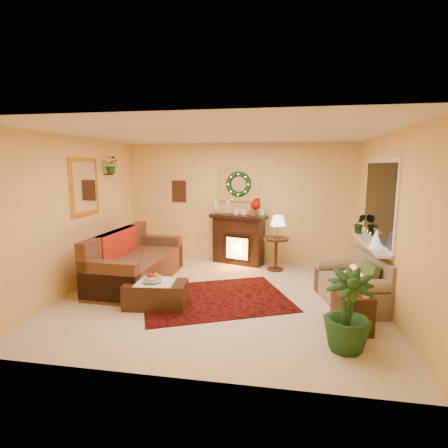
% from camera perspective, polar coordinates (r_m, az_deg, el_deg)
% --- Properties ---
extents(floor, '(5.00, 5.00, 0.00)m').
position_cam_1_polar(floor, '(5.83, -0.60, -11.79)').
color(floor, beige).
rests_on(floor, ground).
extents(ceiling, '(5.00, 5.00, 0.00)m').
position_cam_1_polar(ceiling, '(5.45, -0.65, 14.59)').
color(ceiling, white).
rests_on(ceiling, ground).
extents(wall_back, '(5.00, 5.00, 0.00)m').
position_cam_1_polar(wall_back, '(7.70, 2.41, 3.40)').
color(wall_back, '#EFD88C').
rests_on(wall_back, ground).
extents(wall_front, '(5.00, 5.00, 0.00)m').
position_cam_1_polar(wall_front, '(3.34, -7.62, -4.70)').
color(wall_front, '#EFD88C').
rests_on(wall_front, ground).
extents(wall_left, '(4.50, 4.50, 0.00)m').
position_cam_1_polar(wall_left, '(6.43, -23.12, 1.44)').
color(wall_left, '#EFD88C').
rests_on(wall_left, ground).
extents(wall_right, '(4.50, 4.50, 0.00)m').
position_cam_1_polar(wall_right, '(5.61, 25.37, 0.22)').
color(wall_right, '#EFD88C').
rests_on(wall_right, ground).
extents(area_rug, '(2.76, 2.47, 0.01)m').
position_cam_1_polar(area_rug, '(5.76, -1.41, -12.00)').
color(area_rug, '#4C1305').
rests_on(area_rug, floor).
extents(sofa, '(1.05, 2.24, 0.95)m').
position_cam_1_polar(sofa, '(6.57, -13.94, -5.67)').
color(sofa, brown).
rests_on(sofa, floor).
extents(red_throw, '(0.79, 1.28, 0.02)m').
position_cam_1_polar(red_throw, '(6.72, -13.49, -5.09)').
color(red_throw, '#AF1A29').
rests_on(red_throw, sofa).
extents(fireplace, '(1.15, 0.66, 1.00)m').
position_cam_1_polar(fireplace, '(7.61, 2.37, -2.40)').
color(fireplace, '#37251C').
rests_on(fireplace, floor).
extents(poinsettia, '(0.20, 0.20, 0.20)m').
position_cam_1_polar(poinsettia, '(7.41, 5.18, 3.13)').
color(poinsettia, '#A31000').
rests_on(poinsettia, fireplace).
extents(mantel_candle_a, '(0.05, 0.05, 0.16)m').
position_cam_1_polar(mantel_candle_a, '(7.53, -1.33, 2.96)').
color(mantel_candle_a, beige).
rests_on(mantel_candle_a, fireplace).
extents(mantel_candle_b, '(0.06, 0.06, 0.19)m').
position_cam_1_polar(mantel_candle_b, '(7.47, 0.74, 2.91)').
color(mantel_candle_b, white).
rests_on(mantel_candle_b, fireplace).
extents(mantel_mirror, '(0.92, 0.02, 0.72)m').
position_cam_1_polar(mantel_mirror, '(7.65, 2.41, 6.36)').
color(mantel_mirror, white).
rests_on(mantel_mirror, wall_back).
extents(wreath, '(0.55, 0.11, 0.55)m').
position_cam_1_polar(wreath, '(7.60, 2.37, 6.50)').
color(wreath, '#194719').
rests_on(wreath, wall_back).
extents(wall_art, '(0.32, 0.03, 0.48)m').
position_cam_1_polar(wall_art, '(7.94, -7.34, 5.33)').
color(wall_art, '#381E11').
rests_on(wall_art, wall_back).
extents(gold_mirror, '(0.03, 0.84, 1.00)m').
position_cam_1_polar(gold_mirror, '(6.63, -21.83, 5.65)').
color(gold_mirror, gold).
rests_on(gold_mirror, wall_left).
extents(hanging_plant, '(0.33, 0.28, 0.36)m').
position_cam_1_polar(hanging_plant, '(7.20, -17.85, 7.88)').
color(hanging_plant, '#194719').
rests_on(hanging_plant, wall_left).
extents(loveseat, '(1.06, 1.47, 0.77)m').
position_cam_1_polar(loveseat, '(5.77, 20.30, -8.20)').
color(loveseat, tan).
rests_on(loveseat, floor).
extents(window_frame, '(0.03, 1.86, 1.36)m').
position_cam_1_polar(window_frame, '(6.11, 24.04, 3.36)').
color(window_frame, white).
rests_on(window_frame, wall_right).
extents(window_glass, '(0.02, 1.70, 1.22)m').
position_cam_1_polar(window_glass, '(6.10, 23.90, 3.36)').
color(window_glass, black).
rests_on(window_glass, wall_right).
extents(window_sill, '(0.22, 1.86, 0.04)m').
position_cam_1_polar(window_sill, '(6.18, 22.67, -2.88)').
color(window_sill, white).
rests_on(window_sill, wall_right).
extents(mini_tree, '(0.19, 0.19, 0.28)m').
position_cam_1_polar(mini_tree, '(5.71, 23.58, -2.17)').
color(mini_tree, white).
rests_on(mini_tree, window_sill).
extents(sill_plant, '(0.26, 0.21, 0.47)m').
position_cam_1_polar(sill_plant, '(6.84, 21.29, 0.17)').
color(sill_plant, black).
rests_on(sill_plant, window_sill).
extents(side_table_round, '(0.66, 0.66, 0.67)m').
position_cam_1_polar(side_table_round, '(7.23, 8.42, -4.95)').
color(side_table_round, black).
rests_on(side_table_round, floor).
extents(lamp_cream, '(0.31, 0.31, 0.47)m').
position_cam_1_polar(lamp_cream, '(7.10, 8.80, -0.65)').
color(lamp_cream, '#FFD9B6').
rests_on(lamp_cream, side_table_round).
extents(end_table_square, '(0.50, 0.50, 0.51)m').
position_cam_1_polar(end_table_square, '(4.89, 20.21, -13.28)').
color(end_table_square, black).
rests_on(end_table_square, floor).
extents(lamp_tiffany, '(0.31, 0.31, 0.45)m').
position_cam_1_polar(lamp_tiffany, '(4.73, 20.28, -7.95)').
color(lamp_tiffany, orange).
rests_on(lamp_tiffany, end_table_square).
extents(coffee_table, '(0.96, 0.59, 0.38)m').
position_cam_1_polar(coffee_table, '(5.48, -11.02, -11.04)').
color(coffee_table, '#512214').
rests_on(coffee_table, floor).
extents(fruit_bowl, '(0.28, 0.28, 0.06)m').
position_cam_1_polar(fruit_bowl, '(5.38, -11.56, -8.75)').
color(fruit_bowl, beige).
rests_on(fruit_bowl, coffee_table).
extents(floor_palm, '(1.77, 1.77, 2.86)m').
position_cam_1_polar(floor_palm, '(4.36, 19.51, -13.54)').
color(floor_palm, '#1F411B').
rests_on(floor_palm, floor).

